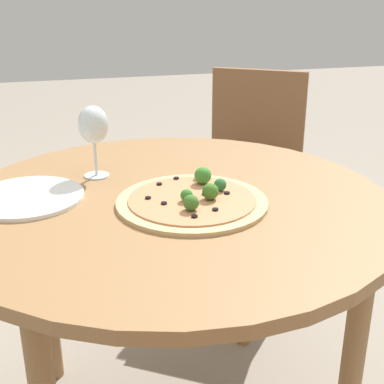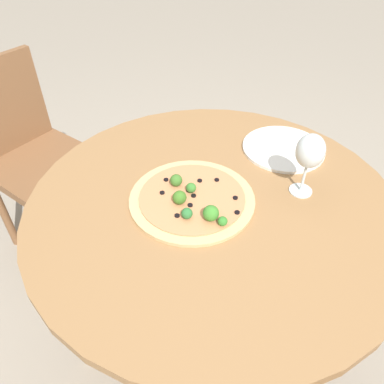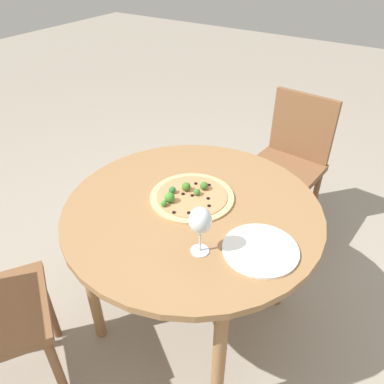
{
  "view_description": "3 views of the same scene",
  "coord_description": "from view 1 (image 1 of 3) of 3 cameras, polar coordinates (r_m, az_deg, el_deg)",
  "views": [
    {
      "loc": [
        1.15,
        -0.26,
        1.2
      ],
      "look_at": [
        0.05,
        0.03,
        0.75
      ],
      "focal_mm": 50.0,
      "sensor_mm": 36.0,
      "label": 1
    },
    {
      "loc": [
        -0.35,
        0.7,
        1.42
      ],
      "look_at": [
        0.05,
        0.03,
        0.75
      ],
      "focal_mm": 35.0,
      "sensor_mm": 36.0,
      "label": 2
    },
    {
      "loc": [
        -1.0,
        -0.65,
        1.65
      ],
      "look_at": [
        0.05,
        0.03,
        0.75
      ],
      "focal_mm": 35.0,
      "sensor_mm": 36.0,
      "label": 3
    }
  ],
  "objects": [
    {
      "name": "chair_2",
      "position": [
        2.15,
        6.15,
        2.25
      ],
      "size": [
        0.55,
        0.55,
        0.88
      ],
      "rotation": [
        0.0,
        0.0,
        0.99
      ],
      "color": "brown",
      "rests_on": "ground_plane"
    },
    {
      "name": "wine_glass",
      "position": [
        1.4,
        -10.48,
        6.9
      ],
      "size": [
        0.08,
        0.08,
        0.19
      ],
      "color": "silver",
      "rests_on": "dining_table"
    },
    {
      "name": "plate_near",
      "position": [
        1.32,
        -17.24,
        -0.54
      ],
      "size": [
        0.27,
        0.27,
        0.01
      ],
      "color": "white",
      "rests_on": "dining_table"
    },
    {
      "name": "pizza",
      "position": [
        1.24,
        0.15,
        -0.79
      ],
      "size": [
        0.35,
        0.35,
        0.06
      ],
      "color": "tan",
      "rests_on": "dining_table"
    },
    {
      "name": "dining_table",
      "position": [
        1.31,
        -2.04,
        -3.8
      ],
      "size": [
        1.05,
        1.05,
        0.72
      ],
      "color": "olive",
      "rests_on": "ground_plane"
    }
  ]
}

